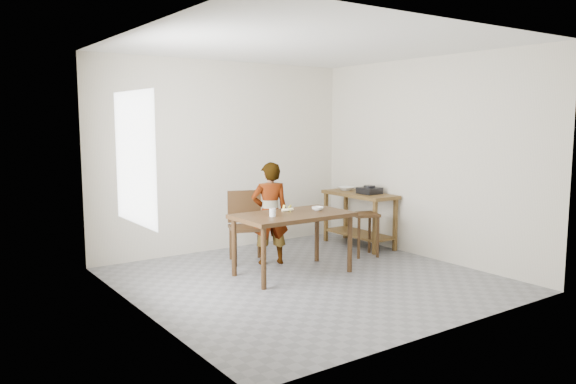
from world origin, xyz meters
TOP-DOWN VIEW (x-y plane):
  - floor at (0.00, 0.00)m, footprint 4.00×4.00m
  - ceiling at (0.00, 0.00)m, footprint 4.00×4.00m
  - wall_back at (0.00, 2.02)m, footprint 4.00×0.04m
  - wall_front at (0.00, -2.02)m, footprint 4.00×0.04m
  - wall_left at (-2.02, 0.00)m, footprint 0.04×4.00m
  - wall_right at (2.02, 0.00)m, footprint 0.04×4.00m
  - window_pane at (-1.97, 0.20)m, footprint 0.02×1.10m
  - dining_table at (0.00, 0.30)m, footprint 1.40×0.80m
  - prep_counter at (1.72, 1.00)m, footprint 0.50×1.20m
  - child at (0.05, 0.88)m, footprint 0.57×0.47m
  - dining_chair at (-0.15, 1.12)m, footprint 0.58×0.58m
  - stool at (1.35, 0.49)m, footprint 0.43×0.43m
  - glass_tumbler at (-0.32, 0.26)m, footprint 0.08×0.08m
  - small_bowl at (0.39, 0.31)m, footprint 0.16×0.16m
  - banana at (0.02, 0.44)m, footprint 0.20×0.17m
  - serving_bowl at (1.73, 1.31)m, footprint 0.24×0.24m
  - gas_burner at (1.75, 0.82)m, footprint 0.29×0.29m

SIDE VIEW (x-z plane):
  - floor at x=0.00m, z-range -0.04..0.00m
  - stool at x=1.35m, z-range 0.00..0.60m
  - dining_table at x=0.00m, z-range 0.00..0.75m
  - prep_counter at x=1.72m, z-range 0.00..0.80m
  - dining_chair at x=-0.15m, z-range 0.00..0.93m
  - child at x=0.05m, z-range 0.00..1.33m
  - small_bowl at x=0.39m, z-range 0.75..0.80m
  - banana at x=0.02m, z-range 0.75..0.81m
  - glass_tumbler at x=-0.32m, z-range 0.75..0.85m
  - serving_bowl at x=1.73m, z-range 0.80..0.86m
  - gas_burner at x=1.75m, z-range 0.80..0.89m
  - wall_back at x=0.00m, z-range 0.00..2.70m
  - wall_front at x=0.00m, z-range 0.00..2.70m
  - wall_left at x=-2.02m, z-range 0.00..2.70m
  - wall_right at x=2.02m, z-range 0.00..2.70m
  - window_pane at x=-1.97m, z-range 0.85..2.15m
  - ceiling at x=0.00m, z-range 2.70..2.74m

